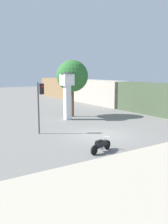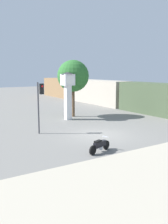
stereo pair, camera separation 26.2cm
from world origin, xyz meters
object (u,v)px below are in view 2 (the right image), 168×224
motorcycle (100,145)px  freight_train (99,92)px  traffic_light (40,98)px  street_tree (73,76)px  clock_tower (68,88)px

motorcycle → freight_train: (13.10, 18.14, 1.30)m
traffic_light → street_tree: bearing=40.8°
clock_tower → freight_train: size_ratio=0.14×
traffic_light → street_tree: street_tree is taller
motorcycle → clock_tower: size_ratio=0.39×
clock_tower → freight_train: 12.95m
freight_train → street_tree: bearing=-140.0°
freight_train → street_tree: (-8.55, -7.17, 2.49)m
street_tree → motorcycle: bearing=-112.5°
clock_tower → traffic_light: clock_tower is taller
clock_tower → street_tree: 2.06m
motorcycle → street_tree: 12.47m
motorcycle → clock_tower: 10.68m
traffic_light → clock_tower: bearing=40.2°
freight_train → street_tree: street_tree is taller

